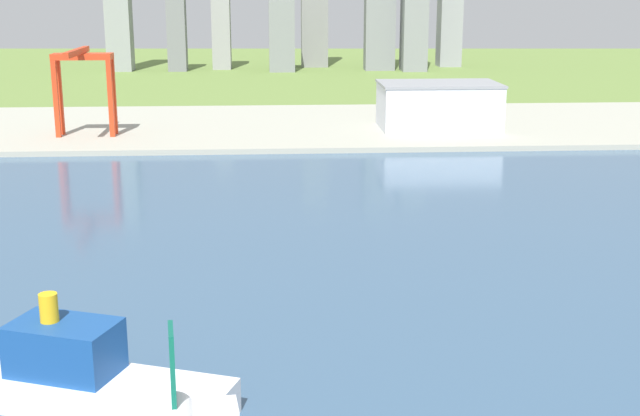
% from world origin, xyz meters
% --- Properties ---
extents(ground_plane, '(2400.00, 2400.00, 0.00)m').
position_xyz_m(ground_plane, '(0.00, 300.00, 0.00)').
color(ground_plane, olive).
extents(water_bay, '(840.00, 360.00, 0.15)m').
position_xyz_m(water_bay, '(0.00, 240.00, 0.07)').
color(water_bay, '#385675').
rests_on(water_bay, ground).
extents(industrial_pier, '(840.00, 140.00, 2.50)m').
position_xyz_m(industrial_pier, '(0.00, 490.00, 1.25)').
color(industrial_pier, '#A6A695').
rests_on(industrial_pier, ground).
extents(ferry_boat, '(51.09, 29.55, 20.21)m').
position_xyz_m(ferry_boat, '(-50.50, 191.98, 5.69)').
color(ferry_boat, white).
rests_on(ferry_boat, water_bay).
extents(port_crane_red, '(27.23, 44.33, 40.87)m').
position_xyz_m(port_crane_red, '(-102.94, 457.64, 32.27)').
color(port_crane_red, red).
rests_on(port_crane_red, industrial_pier).
extents(warehouse_main, '(58.26, 37.22, 22.46)m').
position_xyz_m(warehouse_main, '(65.81, 470.65, 13.75)').
color(warehouse_main, silver).
rests_on(warehouse_main, industrial_pier).
extents(distant_skyline, '(310.55, 65.70, 137.02)m').
position_xyz_m(distant_skyline, '(15.62, 811.22, 56.22)').
color(distant_skyline, gray).
rests_on(distant_skyline, ground).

